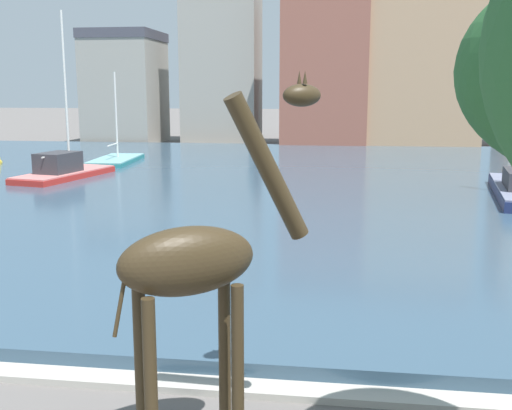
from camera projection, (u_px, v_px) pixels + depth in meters
name	position (u px, v px, depth m)	size (l,w,h in m)	color
harbor_water	(302.00, 185.00, 29.58)	(87.47, 40.35, 0.36)	#334C60
quay_edge_coping	(221.00, 387.00, 9.72)	(87.47, 0.50, 0.12)	#ADA89E
giraffe_statue	(199.00, 267.00, 7.65)	(2.55, 1.91, 4.93)	#382B19
sailboat_teal	(119.00, 162.00, 37.59)	(2.58, 6.46, 5.73)	teal
sailboat_red	(69.00, 173.00, 30.91)	(3.28, 7.11, 8.46)	red
townhouse_corner_house	(126.00, 88.00, 54.35)	(6.10, 7.06, 9.71)	gray
townhouse_wide_warehouse	(222.00, 65.00, 53.42)	(6.51, 5.50, 13.63)	gray
townhouse_narrow_midrow	(325.00, 70.00, 50.31)	(6.95, 7.04, 12.58)	#8E5142
townhouse_end_terrace	(421.00, 67.00, 49.45)	(8.89, 6.81, 12.96)	tan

